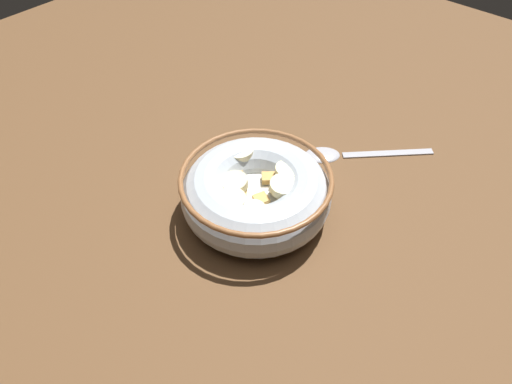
% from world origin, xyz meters
% --- Properties ---
extents(ground_plane, '(1.33, 1.33, 0.02)m').
position_xyz_m(ground_plane, '(0.00, 0.00, -0.01)').
color(ground_plane, brown).
extents(cereal_bowl, '(0.17, 0.17, 0.05)m').
position_xyz_m(cereal_bowl, '(-0.00, 0.00, 0.03)').
color(cereal_bowl, '#B2BCC6').
rests_on(cereal_bowl, ground_plane).
extents(spoon, '(0.13, 0.13, 0.01)m').
position_xyz_m(spoon, '(0.14, -0.02, 0.00)').
color(spoon, '#A5A5AD').
rests_on(spoon, ground_plane).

